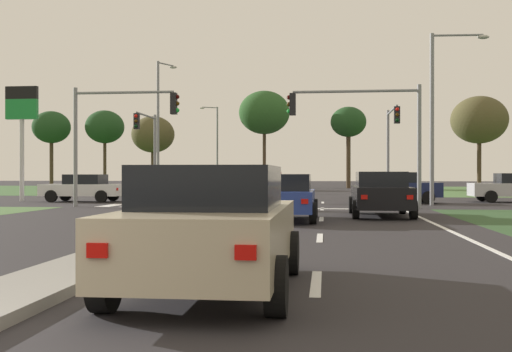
% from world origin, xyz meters
% --- Properties ---
extents(ground_plane, '(200.00, 200.00, 0.00)m').
position_xyz_m(ground_plane, '(0.00, 30.00, 0.00)').
color(ground_plane, '#282628').
extents(grass_verge_far_left, '(35.00, 35.00, 0.01)m').
position_xyz_m(grass_verge_far_left, '(-25.50, 54.50, 0.00)').
color(grass_verge_far_left, '#385B2D').
rests_on(grass_verge_far_left, ground).
extents(median_island_near, '(1.20, 22.00, 0.14)m').
position_xyz_m(median_island_near, '(0.00, 11.00, 0.07)').
color(median_island_near, gray).
rests_on(median_island_near, ground).
extents(median_island_far, '(1.20, 36.00, 0.14)m').
position_xyz_m(median_island_far, '(0.00, 55.00, 0.07)').
color(median_island_far, gray).
rests_on(median_island_far, ground).
extents(lane_dash_near, '(0.14, 2.00, 0.01)m').
position_xyz_m(lane_dash_near, '(3.50, 4.84, 0.01)').
color(lane_dash_near, silver).
rests_on(lane_dash_near, ground).
extents(lane_dash_second, '(0.14, 2.00, 0.01)m').
position_xyz_m(lane_dash_second, '(3.50, 10.84, 0.01)').
color(lane_dash_second, silver).
rests_on(lane_dash_second, ground).
extents(lane_dash_third, '(0.14, 2.00, 0.01)m').
position_xyz_m(lane_dash_third, '(3.50, 16.84, 0.01)').
color(lane_dash_third, silver).
rests_on(lane_dash_third, ground).
extents(lane_dash_fourth, '(0.14, 2.00, 0.01)m').
position_xyz_m(lane_dash_fourth, '(3.50, 22.84, 0.01)').
color(lane_dash_fourth, silver).
rests_on(lane_dash_fourth, ground).
extents(lane_dash_fifth, '(0.14, 2.00, 0.01)m').
position_xyz_m(lane_dash_fifth, '(3.50, 28.84, 0.01)').
color(lane_dash_fifth, silver).
rests_on(lane_dash_fifth, ground).
extents(edge_line_right, '(0.14, 24.00, 0.01)m').
position_xyz_m(edge_line_right, '(6.85, 12.00, 0.01)').
color(edge_line_right, silver).
rests_on(edge_line_right, ground).
extents(stop_bar_near, '(6.40, 0.50, 0.01)m').
position_xyz_m(stop_bar_near, '(3.80, 23.00, 0.01)').
color(stop_bar_near, silver).
rests_on(stop_bar_near, ground).
extents(crosswalk_bar_near, '(0.70, 2.80, 0.01)m').
position_xyz_m(crosswalk_bar_near, '(-6.40, 24.80, 0.01)').
color(crosswalk_bar_near, silver).
rests_on(crosswalk_bar_near, ground).
extents(crosswalk_bar_second, '(0.70, 2.80, 0.01)m').
position_xyz_m(crosswalk_bar_second, '(-5.25, 24.80, 0.01)').
color(crosswalk_bar_second, silver).
rests_on(crosswalk_bar_second, ground).
extents(crosswalk_bar_third, '(0.70, 2.80, 0.01)m').
position_xyz_m(crosswalk_bar_third, '(-4.10, 24.80, 0.01)').
color(crosswalk_bar_third, silver).
rests_on(crosswalk_bar_third, ground).
extents(crosswalk_bar_fourth, '(0.70, 2.80, 0.01)m').
position_xyz_m(crosswalk_bar_fourth, '(-2.95, 24.80, 0.01)').
color(crosswalk_bar_fourth, silver).
rests_on(crosswalk_bar_fourth, ground).
extents(crosswalk_bar_fifth, '(0.70, 2.80, 0.01)m').
position_xyz_m(crosswalk_bar_fifth, '(-1.80, 24.80, 0.01)').
color(crosswalk_bar_fifth, silver).
rests_on(crosswalk_bar_fifth, ground).
extents(crosswalk_bar_sixth, '(0.70, 2.80, 0.01)m').
position_xyz_m(crosswalk_bar_sixth, '(-0.65, 24.80, 0.01)').
color(crosswalk_bar_sixth, silver).
rests_on(crosswalk_bar_sixth, ground).
extents(crosswalk_bar_seventh, '(0.70, 2.80, 0.01)m').
position_xyz_m(crosswalk_bar_seventh, '(0.50, 24.80, 0.01)').
color(crosswalk_bar_seventh, silver).
rests_on(crosswalk_bar_seventh, ground).
extents(crosswalk_bar_eighth, '(0.70, 2.80, 0.01)m').
position_xyz_m(crosswalk_bar_eighth, '(1.65, 24.80, 0.01)').
color(crosswalk_bar_eighth, silver).
rests_on(crosswalk_bar_eighth, ground).
extents(car_beige_near, '(2.06, 4.33, 1.58)m').
position_xyz_m(car_beige_near, '(2.20, 4.14, 0.81)').
color(car_beige_near, '#BCAD8E').
rests_on(car_beige_near, ground).
extents(car_white_second, '(4.30, 2.02, 1.47)m').
position_xyz_m(car_white_second, '(-9.29, 28.55, 0.75)').
color(car_white_second, silver).
rests_on(car_white_second, ground).
extents(car_black_third, '(2.08, 4.63, 1.56)m').
position_xyz_m(car_black_third, '(5.56, 18.54, 0.80)').
color(car_black_third, black).
rests_on(car_black_third, ground).
extents(car_navy_fourth, '(4.15, 1.97, 1.57)m').
position_xyz_m(car_navy_fourth, '(7.35, 28.78, 0.80)').
color(car_navy_fourth, '#161E47').
rests_on(car_navy_fourth, ground).
extents(car_blue_fifth, '(2.00, 4.29, 1.48)m').
position_xyz_m(car_blue_fifth, '(2.37, 16.16, 0.76)').
color(car_blue_fifth, navy).
rests_on(car_blue_fifth, ground).
extents(traffic_signal_near_right, '(5.73, 0.32, 5.29)m').
position_xyz_m(traffic_signal_near_right, '(5.42, 23.40, 3.72)').
color(traffic_signal_near_right, gray).
rests_on(traffic_signal_near_right, ground).
extents(traffic_signal_near_left, '(4.89, 0.32, 5.39)m').
position_xyz_m(traffic_signal_near_left, '(-5.79, 23.40, 3.74)').
color(traffic_signal_near_left, gray).
rests_on(traffic_signal_near_left, ground).
extents(traffic_signal_far_right, '(0.32, 5.32, 5.55)m').
position_xyz_m(traffic_signal_far_right, '(7.60, 34.64, 3.87)').
color(traffic_signal_far_right, gray).
rests_on(traffic_signal_far_right, ground).
extents(traffic_signal_far_left, '(0.32, 4.37, 5.43)m').
position_xyz_m(traffic_signal_far_left, '(-7.60, 35.01, 3.73)').
color(traffic_signal_far_left, gray).
rests_on(traffic_signal_far_left, ground).
extents(street_lamp_second, '(2.74, 0.34, 8.11)m').
position_xyz_m(street_lamp_second, '(8.90, 26.42, 4.62)').
color(street_lamp_second, gray).
rests_on(street_lamp_second, ground).
extents(street_lamp_third, '(1.15, 1.78, 9.81)m').
position_xyz_m(street_lamp_third, '(-8.56, 41.25, 5.43)').
color(street_lamp_third, gray).
rests_on(street_lamp_third, ground).
extents(street_lamp_fourth, '(1.95, 1.16, 9.17)m').
position_xyz_m(street_lamp_fourth, '(-8.78, 66.33, 5.11)').
color(street_lamp_fourth, gray).
rests_on(street_lamp_fourth, ground).
extents(pedestrian_at_median, '(0.34, 0.34, 1.72)m').
position_xyz_m(pedestrian_at_median, '(0.13, 43.85, 1.18)').
color(pedestrian_at_median, '#232833').
rests_on(pedestrian_at_median, median_island_far).
extents(fuel_price_totem, '(1.80, 0.24, 6.29)m').
position_xyz_m(fuel_price_totem, '(-12.89, 28.79, 4.60)').
color(fuel_price_totem, silver).
rests_on(fuel_price_totem, ground).
extents(treeline_near, '(4.24, 4.24, 8.58)m').
position_xyz_m(treeline_near, '(-27.03, 63.37, 6.72)').
color(treeline_near, '#423323').
rests_on(treeline_near, ground).
extents(treeline_second, '(4.34, 4.34, 8.65)m').
position_xyz_m(treeline_second, '(-20.98, 63.84, 6.76)').
color(treeline_second, '#423323').
rests_on(treeline_second, ground).
extents(treeline_third, '(4.49, 4.49, 7.56)m').
position_xyz_m(treeline_third, '(-14.30, 59.86, 5.62)').
color(treeline_third, '#423323').
rests_on(treeline_third, ground).
extents(treeline_fourth, '(5.55, 5.55, 10.56)m').
position_xyz_m(treeline_fourth, '(-2.96, 63.77, 8.18)').
color(treeline_fourth, '#423323').
rests_on(treeline_fourth, ground).
extents(treeline_fifth, '(3.74, 3.74, 8.59)m').
position_xyz_m(treeline_fifth, '(6.06, 62.50, 6.89)').
color(treeline_fifth, '#423323').
rests_on(treeline_fifth, ground).
extents(treeline_sixth, '(5.38, 5.38, 9.01)m').
position_xyz_m(treeline_sixth, '(18.39, 58.29, 6.70)').
color(treeline_sixth, '#423323').
rests_on(treeline_sixth, ground).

